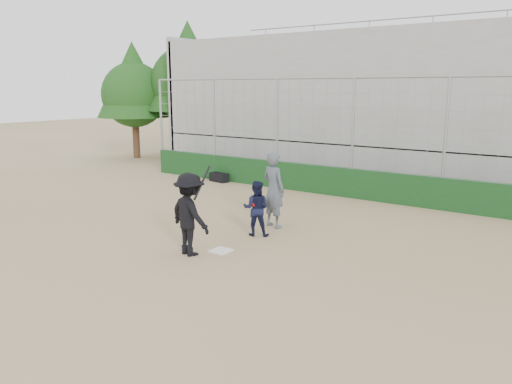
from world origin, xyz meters
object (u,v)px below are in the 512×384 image
Objects in this scene: catcher_crouched at (256,217)px; umpire at (274,193)px; batter_at_plate at (190,214)px; equipment_bag at (219,177)px.

umpire is at bearing 95.64° from catcher_crouched.
batter_at_plate reaches higher than umpire.
umpire reaches higher than equipment_bag.
batter_at_plate is 2.98m from umpire.
catcher_crouched is 7.54m from equipment_bag.
batter_at_plate reaches higher than equipment_bag.
umpire reaches higher than catcher_crouched.
umpire is 6.89m from equipment_bag.
umpire is 2.12× the size of equipment_bag.
batter_at_plate is 1.09× the size of umpire.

